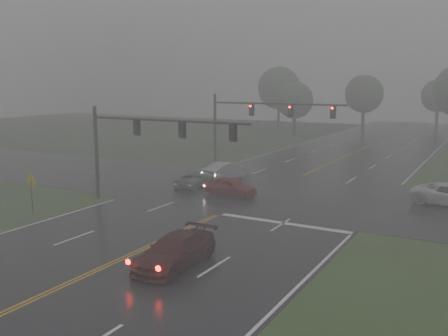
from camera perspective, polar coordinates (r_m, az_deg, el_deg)
The scene contains 15 objects.
ground at distance 22.25m, azimuth -19.74°, elevation -13.44°, with size 180.00×180.00×0.00m, color #2E411B.
main_road at distance 37.72m, azimuth 3.73°, elevation -3.35°, with size 18.00×160.00×0.02m, color black.
cross_street at distance 39.49m, azimuth 4.98°, elevation -2.77°, with size 120.00×14.00×0.02m, color black.
stop_bar at distance 31.00m, azimuth 6.79°, elevation -6.31°, with size 8.50×0.50×0.01m, color white.
sedan_maroon at distance 24.03m, azimuth -5.58°, elevation -11.13°, with size 2.08×5.12×1.49m, color #390A0D.
sedan_red at distance 38.17m, azimuth 0.77°, elevation -3.17°, with size 1.64×4.08×1.39m, color maroon.
sedan_silver at distance 44.58m, azimuth 0.32°, elevation -1.28°, with size 1.61×4.62×1.52m, color #96989D.
car_grey at distance 41.58m, azimuth -3.43°, elevation -2.11°, with size 1.98×4.29×1.19m, color #5B5D62.
signal_gantry_near at distance 35.15m, azimuth -9.77°, elevation 3.56°, with size 12.75×0.30×6.86m.
signal_gantry_far at distance 49.60m, azimuth 3.32°, elevation 5.90°, with size 13.89×0.37×7.39m.
sign_diamond_west at distance 34.68m, azimuth -21.15°, elevation -1.98°, with size 1.15×0.28×2.79m.
tree_nw_a at distance 81.30m, azimuth 8.09°, elevation 7.66°, with size 5.89×5.89×8.65m.
tree_n_mid at distance 92.39m, azimuth 15.71°, elevation 8.14°, with size 6.71×6.71×9.86m.
tree_nw_b at distance 92.39m, azimuth 6.30°, elevation 9.07°, with size 7.74×7.74×11.37m.
tree_n_far at distance 102.91m, azimuth 23.29°, elevation 7.60°, with size 6.26×6.26×9.20m.
Camera 1 is at (15.75, -13.19, 8.56)m, focal length 40.00 mm.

